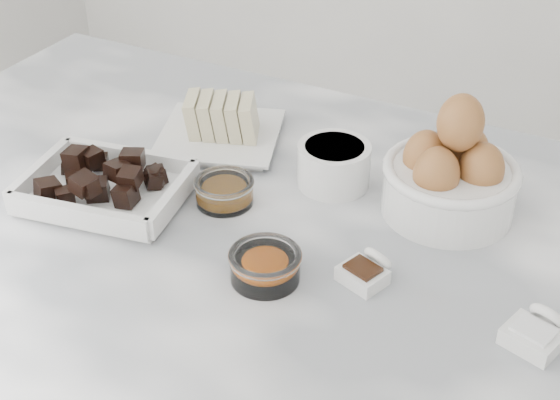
% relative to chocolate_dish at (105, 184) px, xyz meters
% --- Properties ---
extents(marble_slab, '(1.20, 0.80, 0.04)m').
position_rel_chocolate_dish_xyz_m(marble_slab, '(0.20, 0.02, -0.04)').
color(marble_slab, white).
rests_on(marble_slab, cabinet).
extents(chocolate_dish, '(0.22, 0.18, 0.05)m').
position_rel_chocolate_dish_xyz_m(chocolate_dish, '(0.00, 0.00, 0.00)').
color(chocolate_dish, white).
rests_on(chocolate_dish, marble_slab).
extents(butter_plate, '(0.21, 0.21, 0.07)m').
position_rel_chocolate_dish_xyz_m(butter_plate, '(0.05, 0.19, 0.00)').
color(butter_plate, white).
rests_on(butter_plate, marble_slab).
extents(sugar_ramekin, '(0.09, 0.09, 0.06)m').
position_rel_chocolate_dish_xyz_m(sugar_ramekin, '(0.24, 0.16, 0.01)').
color(sugar_ramekin, white).
rests_on(sugar_ramekin, marble_slab).
extents(egg_bowl, '(0.17, 0.17, 0.16)m').
position_rel_chocolate_dish_xyz_m(egg_bowl, '(0.39, 0.17, 0.03)').
color(egg_bowl, white).
rests_on(egg_bowl, marble_slab).
extents(honey_bowl, '(0.08, 0.08, 0.03)m').
position_rel_chocolate_dish_xyz_m(honey_bowl, '(0.14, 0.06, -0.01)').
color(honey_bowl, white).
rests_on(honey_bowl, marble_slab).
extents(zest_bowl, '(0.08, 0.08, 0.04)m').
position_rel_chocolate_dish_xyz_m(zest_bowl, '(0.25, -0.05, -0.00)').
color(zest_bowl, white).
rests_on(zest_bowl, marble_slab).
extents(vanilla_spoon, '(0.06, 0.07, 0.04)m').
position_rel_chocolate_dish_xyz_m(vanilla_spoon, '(0.35, 0.00, -0.01)').
color(vanilla_spoon, white).
rests_on(vanilla_spoon, marble_slab).
extents(salt_spoon, '(0.06, 0.07, 0.04)m').
position_rel_chocolate_dish_xyz_m(salt_spoon, '(0.54, -0.01, -0.01)').
color(salt_spoon, white).
rests_on(salt_spoon, marble_slab).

